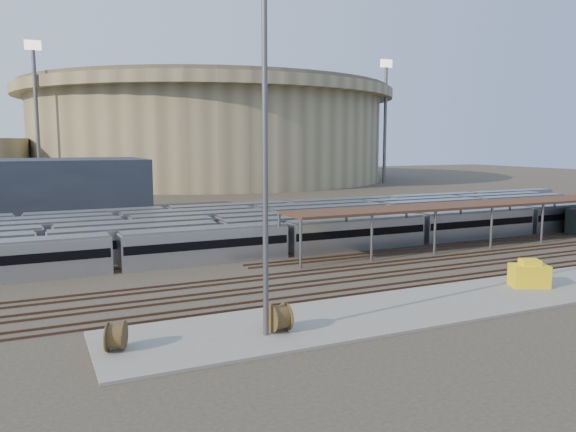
% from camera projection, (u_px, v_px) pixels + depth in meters
% --- Properties ---
extents(ground, '(420.00, 420.00, 0.00)m').
position_uv_depth(ground, '(373.00, 264.00, 59.58)').
color(ground, '#383026').
rests_on(ground, ground).
extents(apron, '(50.00, 9.00, 0.20)m').
position_uv_depth(apron, '(426.00, 305.00, 43.99)').
color(apron, gray).
rests_on(apron, ground).
extents(subway_trains, '(124.95, 23.90, 3.60)m').
position_uv_depth(subway_trains, '(299.00, 224.00, 76.08)').
color(subway_trains, '#A4A5A9').
rests_on(subway_trains, ground).
extents(inspection_shed, '(60.30, 6.00, 5.30)m').
position_uv_depth(inspection_shed, '(502.00, 204.00, 71.71)').
color(inspection_shed, '#525257').
rests_on(inspection_shed, ground).
extents(empty_tracks, '(170.00, 9.62, 0.18)m').
position_uv_depth(empty_tracks, '(402.00, 273.00, 55.07)').
color(empty_tracks, '#4C3323').
rests_on(empty_tracks, ground).
extents(stadium, '(124.00, 124.00, 32.50)m').
position_uv_depth(stadium, '(210.00, 132.00, 193.82)').
color(stadium, gray).
rests_on(stadium, ground).
extents(service_building, '(42.00, 20.00, 10.00)m').
position_uv_depth(service_building, '(15.00, 190.00, 93.82)').
color(service_building, '#1E232D').
rests_on(service_building, ground).
extents(floodlight_0, '(4.00, 1.00, 38.40)m').
position_uv_depth(floodlight_0, '(37.00, 112.00, 143.36)').
color(floodlight_0, '#525257').
rests_on(floodlight_0, ground).
extents(floodlight_2, '(4.00, 1.00, 38.40)m').
position_uv_depth(floodlight_2, '(385.00, 117.00, 176.06)').
color(floodlight_2, '#525257').
rests_on(floodlight_2, ground).
extents(floodlight_3, '(4.00, 1.00, 38.40)m').
position_uv_depth(floodlight_3, '(96.00, 120.00, 196.68)').
color(floodlight_3, '#525257').
rests_on(floodlight_3, ground).
extents(cable_reel_west, '(1.57, 2.03, 1.79)m').
position_uv_depth(cable_reel_west, '(116.00, 336.00, 34.09)').
color(cable_reel_west, brown).
rests_on(cable_reel_west, apron).
extents(cable_reel_east, '(1.24, 2.02, 1.93)m').
position_uv_depth(cable_reel_east, '(279.00, 317.00, 37.54)').
color(cable_reel_east, brown).
rests_on(cable_reel_east, apron).
extents(yard_light_pole, '(0.81, 0.36, 22.67)m').
position_uv_depth(yard_light_pole, '(265.00, 161.00, 35.52)').
color(yard_light_pole, '#525257').
rests_on(yard_light_pole, apron).
extents(yellow_equipment, '(3.64, 3.07, 1.95)m').
position_uv_depth(yellow_equipment, '(529.00, 276.00, 49.27)').
color(yellow_equipment, yellow).
rests_on(yellow_equipment, apron).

